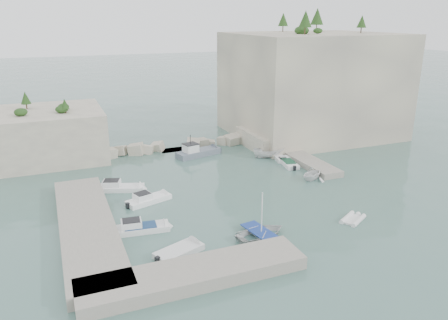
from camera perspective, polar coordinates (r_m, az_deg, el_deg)
name	(u,v)px	position (r m, az deg, el deg)	size (l,w,h in m)	color
ground	(244,201)	(49.10, 2.64, -5.37)	(400.00, 400.00, 0.00)	#496E65
cliff_east	(311,85)	(77.16, 11.31, 9.63)	(26.00, 22.00, 17.00)	beige
cliff_terrace	(272,139)	(69.40, 6.24, 2.79)	(8.00, 10.00, 2.50)	beige
outcrop_west	(45,135)	(67.74, -22.31, 3.09)	(16.00, 14.00, 7.00)	beige
quay_west	(87,227)	(44.19, -17.46, -8.30)	(5.00, 24.00, 1.10)	#9E9689
quay_south	(194,274)	(35.32, -3.88, -14.61)	(18.00, 4.00, 1.10)	#9E9689
ledge_east	(301,158)	(63.29, 10.01, 0.27)	(3.00, 16.00, 0.80)	#9E9689
breakwater	(179,145)	(68.00, -5.86, 2.00)	(28.00, 3.00, 1.40)	beige
motorboat_b	(149,202)	(49.49, -9.78, -5.44)	(5.50, 1.80, 1.40)	white
motorboat_a	(120,190)	(53.45, -13.49, -3.86)	(6.31, 1.88, 1.40)	white
motorboat_e	(179,254)	(39.05, -5.90, -12.12)	(4.77, 1.95, 0.70)	silver
motorboat_d	(141,231)	(43.31, -10.83, -9.12)	(6.02, 1.79, 1.40)	white
rowboat	(261,237)	(41.72, 4.88, -9.97)	(3.62, 5.07, 1.05)	silver
inflatable_dinghy	(353,221)	(46.46, 16.45, -7.60)	(3.19, 1.55, 0.44)	white
tender_east_a	(312,179)	(56.43, 11.42, -2.51)	(3.17, 3.67, 1.94)	white
tender_east_b	(288,165)	(61.23, 8.42, -0.66)	(4.85, 1.65, 0.70)	white
tender_east_c	(279,159)	(63.58, 7.23, 0.12)	(4.35, 1.40, 0.70)	white
tender_east_d	(269,158)	(64.02, 5.89, 0.29)	(1.74, 4.64, 1.79)	silver
work_boat	(199,156)	(64.81, -3.33, 0.59)	(7.49, 2.21, 2.20)	slate
rowboat_mast	(262,211)	(40.54, 4.98, -6.70)	(0.10, 0.10, 4.20)	white
vegetation	(283,27)	(74.86, 7.70, 16.81)	(53.48, 13.88, 13.40)	#1E4219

